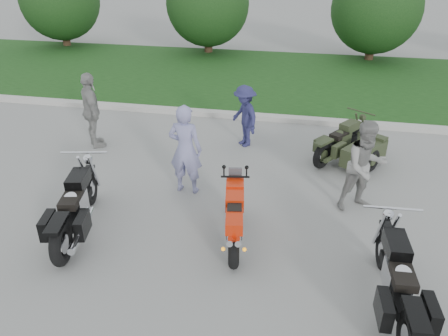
% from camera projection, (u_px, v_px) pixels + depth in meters
% --- Properties ---
extents(ground, '(80.00, 80.00, 0.00)m').
position_uv_depth(ground, '(198.00, 241.00, 7.61)').
color(ground, gray).
rests_on(ground, ground).
extents(curb, '(60.00, 0.30, 0.15)m').
position_uv_depth(curb, '(249.00, 116.00, 12.78)').
color(curb, '#B8B5AD').
rests_on(curb, ground).
extents(grass_strip, '(60.00, 8.00, 0.14)m').
position_uv_depth(grass_strip, '(266.00, 77.00, 16.38)').
color(grass_strip, '#24591E').
rests_on(grass_strip, ground).
extents(tree_far_left, '(3.60, 3.60, 4.00)m').
position_uv_depth(tree_far_left, '(60.00, 0.00, 20.06)').
color(tree_far_left, '#3F2B1C').
rests_on(tree_far_left, ground).
extents(tree_mid_left, '(3.60, 3.60, 4.00)m').
position_uv_depth(tree_mid_left, '(208.00, 4.00, 18.83)').
color(tree_mid_left, '#3F2B1C').
rests_on(tree_mid_left, ground).
extents(tree_mid_right, '(3.60, 3.60, 4.00)m').
position_uv_depth(tree_mid_right, '(376.00, 8.00, 17.60)').
color(tree_mid_right, '#3F2B1C').
rests_on(tree_mid_right, ground).
extents(sportbike_red, '(0.53, 1.88, 0.90)m').
position_uv_depth(sportbike_red, '(234.00, 217.00, 7.35)').
color(sportbike_red, black).
rests_on(sportbike_red, ground).
extents(cruiser_left, '(0.78, 2.48, 0.96)m').
position_uv_depth(cruiser_left, '(75.00, 210.00, 7.60)').
color(cruiser_left, black).
rests_on(cruiser_left, ground).
extents(cruiser_right, '(0.49, 2.48, 0.95)m').
position_uv_depth(cruiser_right, '(399.00, 286.00, 5.94)').
color(cruiser_right, black).
rests_on(cruiser_right, ground).
extents(cruiser_sidecar, '(1.71, 2.00, 0.83)m').
position_uv_depth(cruiser_sidecar, '(353.00, 149.00, 10.06)').
color(cruiser_sidecar, black).
rests_on(cruiser_sidecar, ground).
extents(person_stripe, '(0.71, 0.49, 1.88)m').
position_uv_depth(person_stripe, '(185.00, 150.00, 8.73)').
color(person_stripe, '#8989BB').
rests_on(person_stripe, ground).
extents(person_grey, '(1.09, 1.00, 1.80)m').
position_uv_depth(person_grey, '(365.00, 167.00, 8.16)').
color(person_grey, gray).
rests_on(person_grey, ground).
extents(person_denim, '(1.08, 1.15, 1.56)m').
position_uv_depth(person_denim, '(245.00, 116.00, 10.82)').
color(person_denim, navy).
rests_on(person_denim, ground).
extents(person_back, '(1.03, 1.16, 1.89)m').
position_uv_depth(person_back, '(91.00, 111.00, 10.69)').
color(person_back, gray).
rests_on(person_back, ground).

